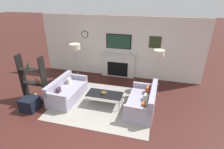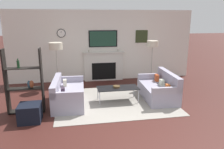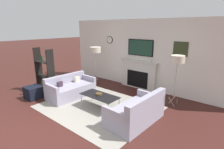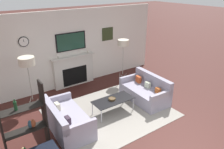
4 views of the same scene
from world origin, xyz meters
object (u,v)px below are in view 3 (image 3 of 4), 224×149
Objects in this scene: decorative_bowl at (99,94)px; floor_lamp_right at (178,60)px; coffee_table at (99,96)px; floor_lamp_left at (95,50)px; couch_left at (71,89)px; ottoman at (34,92)px; shelf_unit at (45,73)px; couch_right at (137,112)px.

decorative_bowl is 0.13× the size of floor_lamp_right.
floor_lamp_right is at bearing 45.63° from coffee_table.
decorative_bowl is 2.63m from floor_lamp_left.
ottoman is at bearing -132.90° from couch_left.
ottoman is (-3.95, -2.57, -1.24)m from floor_lamp_right.
shelf_unit is (-1.04, -0.33, 0.47)m from couch_left.
couch_left is 1.27m from ottoman.
decorative_bowl is (1.41, -0.02, 0.18)m from couch_left.
shelf_unit is (-0.68, -1.98, -0.71)m from floor_lamp_left.
coffee_table is 2.48m from ottoman.
coffee_table is (1.45, -0.03, 0.12)m from couch_left.
floor_lamp_left is 0.96× the size of shelf_unit.
couch_left is 2.06m from floor_lamp_left.
couch_left is 1.42m from decorative_bowl.
coffee_table is 2.36× the size of ottoman.
coffee_table is 0.75× the size of floor_lamp_right.
shelf_unit reaches higher than ottoman.
coffee_table is at bearing 21.22° from ottoman.
floor_lamp_left reaches higher than couch_right.
shelf_unit is at bearing -175.04° from couch_right.
floor_lamp_right is 0.96× the size of shelf_unit.
decorative_bowl is at bearing -0.81° from couch_left.
shelf_unit is 3.28× the size of ottoman.
couch_right reaches higher than ottoman.
couch_right reaches higher than couch_left.
coffee_table is at bearing 6.86° from shelf_unit.
decorative_bowl is 0.12× the size of shelf_unit.
shelf_unit is at bearing -173.14° from coffee_table.
couch_left reaches higher than decorative_bowl.
ottoman reaches higher than coffee_table.
decorative_bowl is at bearing -43.21° from floor_lamp_left.
coffee_table is 2.58m from floor_lamp_right.
floor_lamp_right is at bearing 33.10° from ottoman.
couch_right is at bearing 14.40° from ottoman.
ottoman is (-3.60, -0.92, -0.07)m from couch_right.
ottoman is at bearing -72.94° from shelf_unit.
coffee_table is 0.72× the size of shelf_unit.
couch_left is at bearing 179.19° from decorative_bowl.
couch_right is at bearing 4.96° from shelf_unit.
couch_right is at bearing -0.07° from couch_left.
couch_left is at bearing 178.74° from coffee_table.
floor_lamp_right is (1.64, 1.68, 1.06)m from coffee_table.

